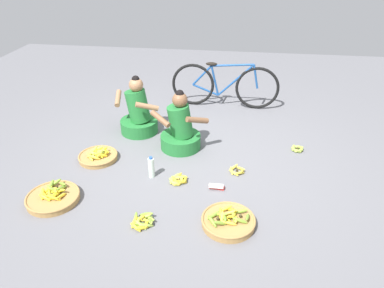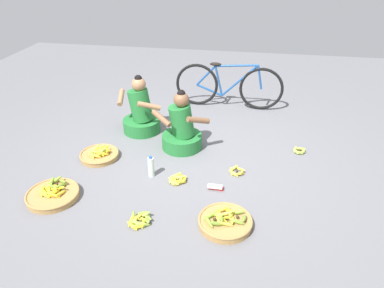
{
  "view_description": "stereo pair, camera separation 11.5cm",
  "coord_description": "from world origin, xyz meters",
  "views": [
    {
      "loc": [
        0.48,
        -3.68,
        2.38
      ],
      "look_at": [
        0.0,
        -0.2,
        0.35
      ],
      "focal_mm": 33.38,
      "sensor_mm": 36.0,
      "label": 1
    },
    {
      "loc": [
        0.59,
        -3.66,
        2.38
      ],
      "look_at": [
        0.0,
        -0.2,
        0.35
      ],
      "focal_mm": 33.38,
      "sensor_mm": 36.0,
      "label": 2
    }
  ],
  "objects": [
    {
      "name": "banana_basket_near_bicycle",
      "position": [
        0.47,
        -1.08,
        0.05
      ],
      "size": [
        0.52,
        0.52,
        0.15
      ],
      "color": "#A87F47",
      "rests_on": "ground"
    },
    {
      "name": "loose_bananas_mid_left",
      "position": [
        1.29,
        0.42,
        0.03
      ],
      "size": [
        0.18,
        0.18,
        0.08
      ],
      "color": "#9EB747",
      "rests_on": "ground"
    },
    {
      "name": "vendor_woman_front",
      "position": [
        -0.22,
        0.3,
        0.26
      ],
      "size": [
        0.74,
        0.52,
        0.8
      ],
      "color": "#237233",
      "rests_on": "ground"
    },
    {
      "name": "banana_basket_back_right",
      "position": [
        -1.18,
        -0.13,
        0.05
      ],
      "size": [
        0.48,
        0.48,
        0.14
      ],
      "color": "#A87F47",
      "rests_on": "ground"
    },
    {
      "name": "bicycle_leaning",
      "position": [
        0.26,
        1.7,
        0.36
      ],
      "size": [
        1.7,
        0.09,
        0.73
      ],
      "color": "black",
      "rests_on": "ground"
    },
    {
      "name": "banana_basket_near_vendor",
      "position": [
        -1.36,
        -0.97,
        0.05
      ],
      "size": [
        0.55,
        0.55,
        0.15
      ],
      "color": "#A87F47",
      "rests_on": "ground"
    },
    {
      "name": "loose_bananas_back_center",
      "position": [
        -0.12,
        -0.47,
        0.03
      ],
      "size": [
        0.23,
        0.22,
        0.09
      ],
      "color": "yellow",
      "rests_on": "ground"
    },
    {
      "name": "packet_carton_stack",
      "position": [
        0.32,
        -0.54,
        0.03
      ],
      "size": [
        0.17,
        0.07,
        0.06
      ],
      "color": "red",
      "rests_on": "ground"
    },
    {
      "name": "ground_plane",
      "position": [
        0.0,
        0.0,
        0.0
      ],
      "size": [
        10.0,
        10.0,
        0.0
      ],
      "primitive_type": "plane",
      "color": "slate"
    },
    {
      "name": "loose_bananas_back_left",
      "position": [
        -0.34,
        -1.19,
        0.03
      ],
      "size": [
        0.24,
        0.26,
        0.1
      ],
      "color": "olive",
      "rests_on": "ground"
    },
    {
      "name": "water_bottle",
      "position": [
        -0.44,
        -0.4,
        0.12
      ],
      "size": [
        0.07,
        0.07,
        0.26
      ],
      "color": "silver",
      "rests_on": "ground"
    },
    {
      "name": "vendor_woman_behind",
      "position": [
        -0.87,
        0.65,
        0.27
      ],
      "size": [
        0.68,
        0.54,
        0.82
      ],
      "color": "#237233",
      "rests_on": "ground"
    },
    {
      "name": "loose_bananas_front_right",
      "position": [
        0.53,
        -0.19,
        0.03
      ],
      "size": [
        0.21,
        0.21,
        0.08
      ],
      "color": "yellow",
      "rests_on": "ground"
    }
  ]
}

